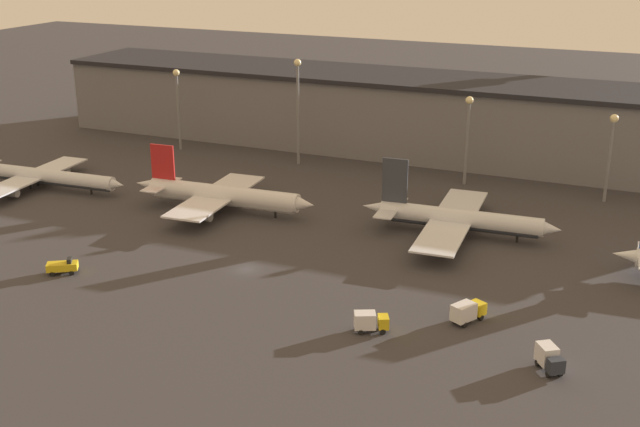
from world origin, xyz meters
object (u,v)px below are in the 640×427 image
airplane_0 (38,176)px  airplane_1 (221,195)px  service_vehicle_2 (467,311)px  service_vehicle_3 (63,266)px  service_vehicle_0 (370,321)px  service_vehicle_1 (549,358)px  airplane_2 (457,219)px

airplane_0 → airplane_1: bearing=-0.1°
service_vehicle_2 → service_vehicle_3: service_vehicle_2 is taller
airplane_0 → service_vehicle_0: bearing=-24.0°
service_vehicle_2 → service_vehicle_1: bearing=-97.1°
airplane_0 → service_vehicle_3: size_ratio=8.10×
service_vehicle_1 → service_vehicle_0: bearing=-127.1°
airplane_2 → service_vehicle_3: bearing=-145.4°
service_vehicle_0 → airplane_2: bearing=62.5°
airplane_0 → service_vehicle_2: size_ratio=7.21×
service_vehicle_1 → service_vehicle_2: (-13.56, 9.49, -0.05)m
airplane_1 → service_vehicle_3: size_ratio=7.41×
airplane_0 → service_vehicle_2: bearing=-17.4°
airplane_0 → airplane_2: airplane_2 is taller
airplane_2 → service_vehicle_0: size_ratio=7.04×
airplane_1 → service_vehicle_1: bearing=-31.3°
service_vehicle_3 → service_vehicle_2: bearing=-24.0°
airplane_1 → service_vehicle_3: (-8.98, -39.48, -2.21)m
service_vehicle_1 → airplane_2: bearing=172.6°
airplane_1 → service_vehicle_0: 61.04m
airplane_1 → service_vehicle_0: size_ratio=7.51×
airplane_2 → service_vehicle_2: airplane_2 is taller
airplane_1 → airplane_2: size_ratio=1.07×
airplane_2 → airplane_1: bearing=-176.3°
airplane_2 → service_vehicle_1: airplane_2 is taller
service_vehicle_3 → service_vehicle_0: bearing=-31.1°
service_vehicle_2 → airplane_0: bearing=104.0°
service_vehicle_2 → service_vehicle_3: (-69.03, -10.06, -0.51)m
airplane_1 → airplane_2: airplane_2 is taller
airplane_2 → service_vehicle_3: airplane_2 is taller
airplane_1 → service_vehicle_2: size_ratio=6.60×
airplane_1 → airplane_2: bearing=3.7°
airplane_1 → service_vehicle_2: airplane_1 is taller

